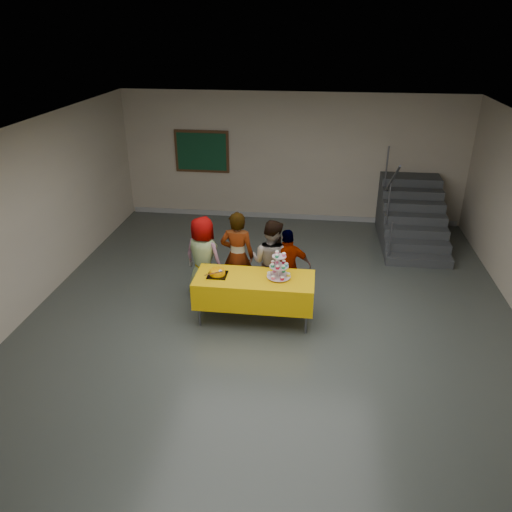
{
  "coord_description": "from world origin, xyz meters",
  "views": [
    {
      "loc": [
        0.62,
        -6.52,
        4.43
      ],
      "look_at": [
        -0.28,
        0.54,
        1.05
      ],
      "focal_mm": 35.0,
      "sensor_mm": 36.0,
      "label": 1
    }
  ],
  "objects_px": {
    "schoolchild_b": "(237,256)",
    "staircase": "(410,217)",
    "cupcake_stand": "(279,268)",
    "bake_table": "(254,289)",
    "schoolchild_c": "(271,262)",
    "schoolchild_a": "(203,258)",
    "noticeboard": "(202,152)",
    "schoolchild_d": "(288,268)",
    "bear_cake": "(217,272)"
  },
  "relations": [
    {
      "from": "bake_table",
      "to": "schoolchild_d",
      "type": "distance_m",
      "value": 0.76
    },
    {
      "from": "staircase",
      "to": "noticeboard",
      "type": "relative_size",
      "value": 1.85
    },
    {
      "from": "schoolchild_b",
      "to": "noticeboard",
      "type": "distance_m",
      "value": 4.29
    },
    {
      "from": "cupcake_stand",
      "to": "schoolchild_a",
      "type": "relative_size",
      "value": 0.3
    },
    {
      "from": "schoolchild_c",
      "to": "staircase",
      "type": "height_order",
      "value": "staircase"
    },
    {
      "from": "cupcake_stand",
      "to": "schoolchild_b",
      "type": "height_order",
      "value": "schoolchild_b"
    },
    {
      "from": "bake_table",
      "to": "staircase",
      "type": "relative_size",
      "value": 0.78
    },
    {
      "from": "noticeboard",
      "to": "schoolchild_d",
      "type": "bearing_deg",
      "value": -59.91
    },
    {
      "from": "bake_table",
      "to": "schoolchild_c",
      "type": "distance_m",
      "value": 0.68
    },
    {
      "from": "schoolchild_a",
      "to": "schoolchild_d",
      "type": "relative_size",
      "value": 1.08
    },
    {
      "from": "schoolchild_b",
      "to": "cupcake_stand",
      "type": "bearing_deg",
      "value": 141.45
    },
    {
      "from": "bake_table",
      "to": "schoolchild_a",
      "type": "bearing_deg",
      "value": 145.63
    },
    {
      "from": "bear_cake",
      "to": "noticeboard",
      "type": "height_order",
      "value": "noticeboard"
    },
    {
      "from": "bake_table",
      "to": "schoolchild_c",
      "type": "relative_size",
      "value": 1.25
    },
    {
      "from": "schoolchild_b",
      "to": "schoolchild_c",
      "type": "xyz_separation_m",
      "value": [
        0.59,
        -0.06,
        -0.05
      ]
    },
    {
      "from": "schoolchild_a",
      "to": "schoolchild_b",
      "type": "bearing_deg",
      "value": -157.55
    },
    {
      "from": "bake_table",
      "to": "staircase",
      "type": "xyz_separation_m",
      "value": [
        2.98,
        3.79,
        -0.07
      ]
    },
    {
      "from": "bear_cake",
      "to": "cupcake_stand",
      "type": "bearing_deg",
      "value": 2.51
    },
    {
      "from": "schoolchild_d",
      "to": "bear_cake",
      "type": "bearing_deg",
      "value": 11.45
    },
    {
      "from": "cupcake_stand",
      "to": "noticeboard",
      "type": "relative_size",
      "value": 0.34
    },
    {
      "from": "cupcake_stand",
      "to": "bear_cake",
      "type": "distance_m",
      "value": 0.98
    },
    {
      "from": "bake_table",
      "to": "schoolchild_a",
      "type": "height_order",
      "value": "schoolchild_a"
    },
    {
      "from": "schoolchild_d",
      "to": "noticeboard",
      "type": "bearing_deg",
      "value": -76.62
    },
    {
      "from": "staircase",
      "to": "schoolchild_b",
      "type": "bearing_deg",
      "value": -137.22
    },
    {
      "from": "bake_table",
      "to": "schoolchild_a",
      "type": "relative_size",
      "value": 1.27
    },
    {
      "from": "schoolchild_d",
      "to": "bake_table",
      "type": "bearing_deg",
      "value": 33.09
    },
    {
      "from": "cupcake_stand",
      "to": "noticeboard",
      "type": "distance_m",
      "value": 5.15
    },
    {
      "from": "bear_cake",
      "to": "schoolchild_a",
      "type": "height_order",
      "value": "schoolchild_a"
    },
    {
      "from": "bear_cake",
      "to": "schoolchild_a",
      "type": "relative_size",
      "value": 0.24
    },
    {
      "from": "bear_cake",
      "to": "noticeboard",
      "type": "relative_size",
      "value": 0.28
    },
    {
      "from": "bear_cake",
      "to": "schoolchild_b",
      "type": "relative_size",
      "value": 0.22
    },
    {
      "from": "noticeboard",
      "to": "staircase",
      "type": "bearing_deg",
      "value": -9.79
    },
    {
      "from": "schoolchild_d",
      "to": "staircase",
      "type": "xyz_separation_m",
      "value": [
        2.49,
        3.22,
        -0.19
      ]
    },
    {
      "from": "schoolchild_b",
      "to": "bear_cake",
      "type": "bearing_deg",
      "value": 74.63
    },
    {
      "from": "cupcake_stand",
      "to": "schoolchild_d",
      "type": "xyz_separation_m",
      "value": [
        0.1,
        0.53,
        -0.26
      ]
    },
    {
      "from": "schoolchild_a",
      "to": "schoolchild_b",
      "type": "height_order",
      "value": "schoolchild_b"
    },
    {
      "from": "bake_table",
      "to": "schoolchild_d",
      "type": "relative_size",
      "value": 1.38
    },
    {
      "from": "bear_cake",
      "to": "schoolchild_d",
      "type": "xyz_separation_m",
      "value": [
        1.07,
        0.58,
        -0.15
      ]
    },
    {
      "from": "cupcake_stand",
      "to": "staircase",
      "type": "relative_size",
      "value": 0.19
    },
    {
      "from": "bear_cake",
      "to": "schoolchild_d",
      "type": "distance_m",
      "value": 1.23
    },
    {
      "from": "bake_table",
      "to": "schoolchild_d",
      "type": "xyz_separation_m",
      "value": [
        0.49,
        0.57,
        0.13
      ]
    },
    {
      "from": "cupcake_stand",
      "to": "schoolchild_a",
      "type": "bearing_deg",
      "value": 155.28
    },
    {
      "from": "bear_cake",
      "to": "schoolchild_b",
      "type": "xyz_separation_m",
      "value": [
        0.21,
        0.68,
        -0.03
      ]
    },
    {
      "from": "schoolchild_b",
      "to": "staircase",
      "type": "distance_m",
      "value": 4.59
    },
    {
      "from": "bear_cake",
      "to": "staircase",
      "type": "distance_m",
      "value": 5.22
    },
    {
      "from": "schoolchild_b",
      "to": "schoolchild_d",
      "type": "xyz_separation_m",
      "value": [
        0.87,
        -0.11,
        -0.12
      ]
    },
    {
      "from": "cupcake_stand",
      "to": "schoolchild_a",
      "type": "xyz_separation_m",
      "value": [
        -1.35,
        0.62,
        -0.2
      ]
    },
    {
      "from": "schoolchild_a",
      "to": "noticeboard",
      "type": "xyz_separation_m",
      "value": [
        -0.89,
        3.96,
        0.86
      ]
    },
    {
      "from": "schoolchild_c",
      "to": "staircase",
      "type": "xyz_separation_m",
      "value": [
        2.77,
        3.17,
        -0.26
      ]
    },
    {
      "from": "schoolchild_c",
      "to": "schoolchild_a",
      "type": "bearing_deg",
      "value": 17.84
    }
  ]
}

